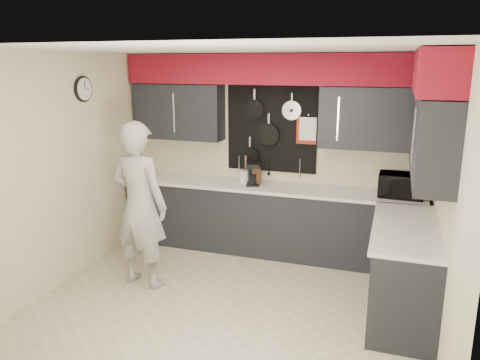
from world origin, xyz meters
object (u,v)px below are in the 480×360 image
(microwave, at_px, (401,185))
(utensil_crock, at_px, (245,177))
(knife_block, at_px, (257,176))
(coffee_maker, at_px, (253,174))
(person, at_px, (140,205))

(microwave, distance_m, utensil_crock, 1.98)
(utensil_crock, bearing_deg, knife_block, -14.75)
(coffee_maker, bearing_deg, person, -136.73)
(microwave, xyz_separation_m, knife_block, (-1.80, 0.02, -0.02))
(person, bearing_deg, microwave, -145.83)
(microwave, height_order, knife_block, microwave)
(utensil_crock, bearing_deg, coffee_maker, -28.50)
(microwave, bearing_deg, coffee_maker, -178.50)
(microwave, xyz_separation_m, coffee_maker, (-1.83, -0.02, 0.01))
(person, bearing_deg, coffee_maker, -116.47)
(utensil_crock, xyz_separation_m, coffee_maker, (0.15, -0.08, 0.07))
(knife_block, relative_size, utensil_crock, 1.42)
(microwave, bearing_deg, knife_block, -179.52)
(microwave, relative_size, utensil_crock, 3.06)
(utensil_crock, relative_size, coffee_maker, 0.56)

